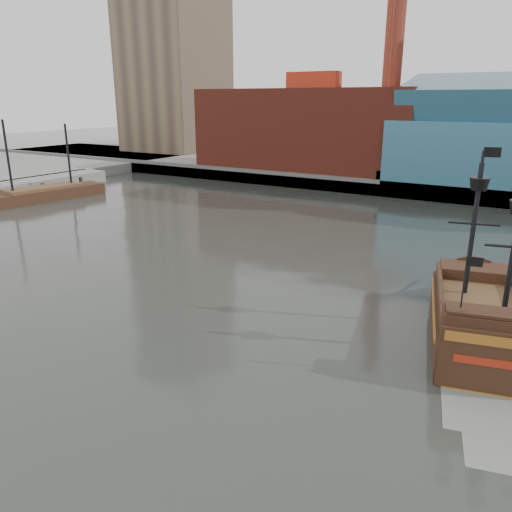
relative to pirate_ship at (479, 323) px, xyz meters
The scene contains 6 objects.
ground 22.91m from the pirate_ship, 136.39° to the right, with size 400.00×400.00×0.00m, color #252823.
promenade_far 78.00m from the pirate_ship, 102.26° to the left, with size 220.00×60.00×2.00m, color slate.
seawall 49.57m from the pirate_ship, 109.52° to the left, with size 220.00×1.00×2.60m, color #4C4C49.
skyline 73.52m from the pirate_ship, 99.38° to the left, with size 149.00×45.00×62.00m.
pirate_ship is the anchor object (origin of this frame).
docked_vessel 67.32m from the pirate_ship, 166.32° to the left, with size 7.15×19.54×13.00m.
Camera 1 is at (19.44, -17.27, 15.23)m, focal length 35.00 mm.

